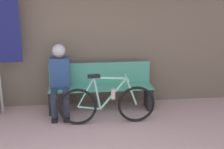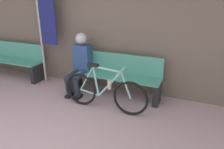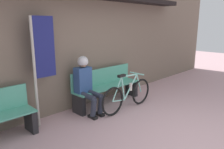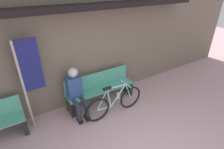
# 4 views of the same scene
# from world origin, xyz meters

# --- Properties ---
(storefront_wall) EXTENTS (12.00, 0.56, 3.20)m
(storefront_wall) POSITION_xyz_m (0.00, 2.72, 1.66)
(storefront_wall) COLOR #756656
(storefront_wall) RESTS_ON ground_plane
(park_bench_near) EXTENTS (1.86, 0.42, 0.85)m
(park_bench_near) POSITION_xyz_m (0.39, 2.36, 0.41)
(park_bench_near) COLOR #51A88E
(park_bench_near) RESTS_ON ground_plane
(bicycle) EXTENTS (1.59, 0.40, 0.85)m
(bicycle) POSITION_xyz_m (0.45, 1.73, 0.35)
(bicycle) COLOR black
(bicycle) RESTS_ON ground_plane
(person_seated) EXTENTS (0.34, 0.65, 1.24)m
(person_seated) POSITION_xyz_m (-0.33, 2.24, 0.71)
(person_seated) COLOR #2D3342
(person_seated) RESTS_ON ground_plane
(banner_pole) EXTENTS (0.45, 0.05, 2.04)m
(banner_pole) POSITION_xyz_m (-1.24, 2.37, 1.32)
(banner_pole) COLOR #B7B2A8
(banner_pole) RESTS_ON ground_plane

